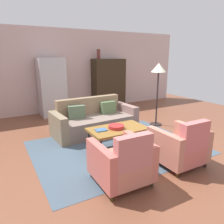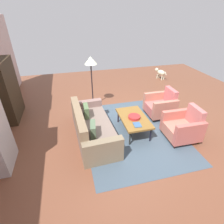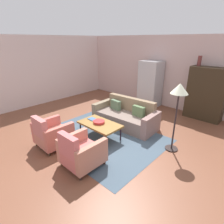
{
  "view_description": "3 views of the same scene",
  "coord_description": "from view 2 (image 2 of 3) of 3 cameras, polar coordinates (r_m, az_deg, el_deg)",
  "views": [
    {
      "loc": [
        -2.56,
        -3.54,
        1.9
      ],
      "look_at": [
        -0.18,
        0.67,
        0.63
      ],
      "focal_mm": 34.31,
      "sensor_mm": 36.0,
      "label": 1
    },
    {
      "loc": [
        -4.18,
        1.63,
        3.02
      ],
      "look_at": [
        -0.42,
        0.67,
        0.73
      ],
      "focal_mm": 28.47,
      "sensor_mm": 36.0,
      "label": 2
    },
    {
      "loc": [
        2.99,
        -3.08,
        2.63
      ],
      "look_at": [
        -0.18,
        0.33,
        0.77
      ],
      "focal_mm": 29.19,
      "sensor_mm": 36.0,
      "label": 3
    }
  ],
  "objects": [
    {
      "name": "ground_plane",
      "position": [
        5.41,
        5.82,
        -3.52
      ],
      "size": [
        10.76,
        10.76,
        0.0
      ],
      "primitive_type": "plane",
      "color": "brown"
    },
    {
      "name": "book_stack",
      "position": [
        4.55,
        8.11,
        -4.07
      ],
      "size": [
        0.24,
        0.19,
        0.02
      ],
      "color": "#3A5F8D",
      "rests_on": "coffee_table"
    },
    {
      "name": "area_rug",
      "position": [
        5.08,
        6.14,
        -6.05
      ],
      "size": [
        3.4,
        2.6,
        0.01
      ],
      "primitive_type": "cube",
      "color": "#435463",
      "rests_on": "ground"
    },
    {
      "name": "cabinet",
      "position": [
        6.14,
        -31.1,
        5.86
      ],
      "size": [
        1.2,
        0.51,
        1.8
      ],
      "color": "#312517",
      "rests_on": "ground"
    },
    {
      "name": "couch",
      "position": [
        4.69,
        -6.88,
        -5.34
      ],
      "size": [
        2.14,
        1.01,
        0.86
      ],
      "rotation": [
        0.0,
        0.0,
        3.19
      ],
      "color": "#7A675D",
      "rests_on": "ground"
    },
    {
      "name": "coffee_table",
      "position": [
        4.87,
        6.95,
        -2.1
      ],
      "size": [
        1.2,
        0.7,
        0.45
      ],
      "color": "#242624",
      "rests_on": "ground"
    },
    {
      "name": "fruit_bowl",
      "position": [
        4.8,
        7.15,
        -1.58
      ],
      "size": [
        0.33,
        0.33,
        0.07
      ],
      "primitive_type": "cylinder",
      "color": "#B52A2A",
      "rests_on": "coffee_table"
    },
    {
      "name": "dog",
      "position": [
        9.06,
        15.28,
        12.15
      ],
      "size": [
        0.68,
        0.37,
        0.48
      ],
      "rotation": [
        0.0,
        0.0,
        0.36
      ],
      "color": "beige",
      "rests_on": "ground"
    },
    {
      "name": "armchair_right",
      "position": [
        5.83,
        15.64,
        2.02
      ],
      "size": [
        0.8,
        0.8,
        0.88
      ],
      "rotation": [
        0.0,
        0.0,
        -0.0
      ],
      "color": "#2C2817",
      "rests_on": "ground"
    },
    {
      "name": "armchair_left",
      "position": [
        4.99,
        22.05,
        -4.44
      ],
      "size": [
        0.81,
        0.81,
        0.88
      ],
      "rotation": [
        0.0,
        0.0,
        -0.02
      ],
      "color": "black",
      "rests_on": "ground"
    },
    {
      "name": "floor_lamp",
      "position": [
        5.83,
        -6.8,
        14.69
      ],
      "size": [
        0.4,
        0.4,
        1.72
      ],
      "color": "black",
      "rests_on": "ground"
    }
  ]
}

